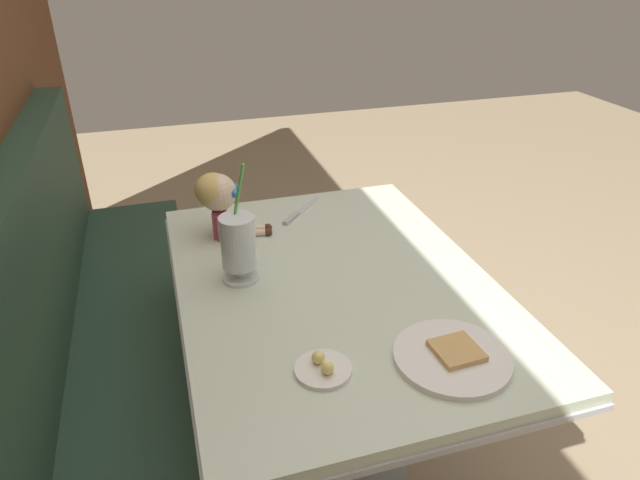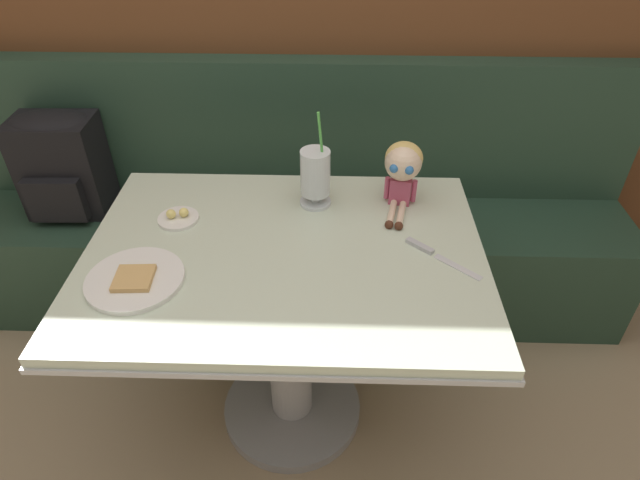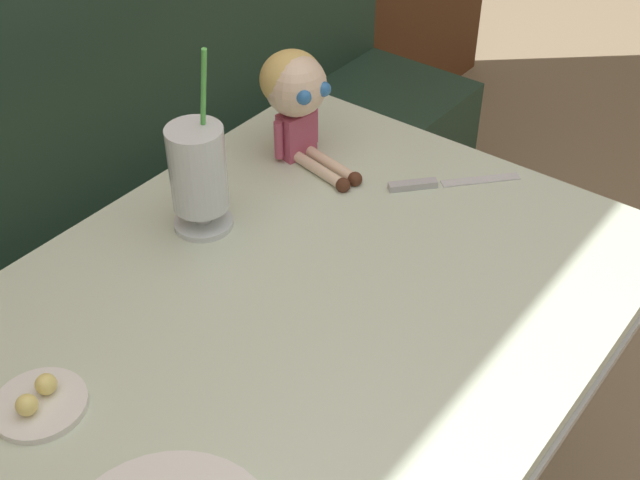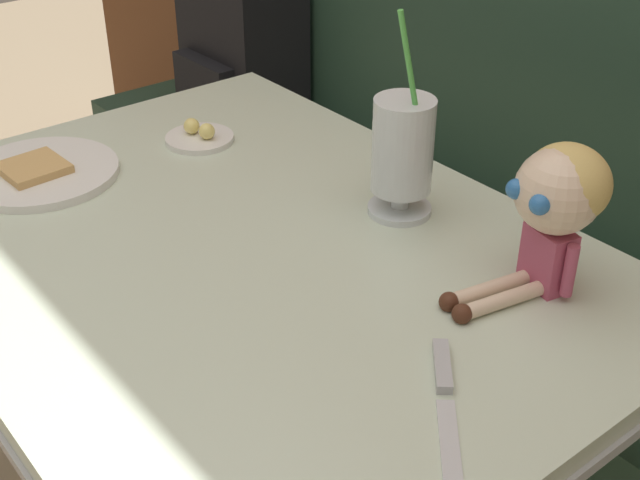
% 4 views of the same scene
% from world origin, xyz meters
% --- Properties ---
extents(booth_bench, '(2.60, 0.48, 1.00)m').
position_xyz_m(booth_bench, '(0.00, 0.81, 0.33)').
color(booth_bench, '#233D2D').
rests_on(booth_bench, ground).
extents(diner_table, '(1.11, 0.81, 0.74)m').
position_xyz_m(diner_table, '(0.00, 0.18, 0.54)').
color(diner_table, beige).
rests_on(diner_table, ground).
extents(milkshake_glass, '(0.10, 0.10, 0.31)m').
position_xyz_m(milkshake_glass, '(0.08, 0.41, 0.84)').
color(milkshake_glass, silver).
rests_on(milkshake_glass, diner_table).
extents(butter_saucer, '(0.12, 0.12, 0.04)m').
position_xyz_m(butter_saucer, '(-0.33, 0.31, 0.75)').
color(butter_saucer, white).
rests_on(butter_saucer, diner_table).
extents(butter_knife, '(0.19, 0.17, 0.01)m').
position_xyz_m(butter_knife, '(0.40, 0.18, 0.74)').
color(butter_knife, silver).
rests_on(butter_knife, diner_table).
extents(seated_doll, '(0.13, 0.23, 0.20)m').
position_xyz_m(seated_doll, '(0.34, 0.43, 0.87)').
color(seated_doll, '#B74C6B').
rests_on(seated_doll, diner_table).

